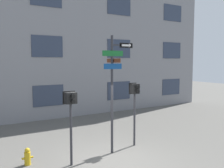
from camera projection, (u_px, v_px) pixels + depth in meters
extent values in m
plane|color=#595651|center=(113.00, 161.00, 8.39)|extent=(60.00, 60.00, 0.00)
cube|color=gray|center=(45.00, 22.00, 14.15)|extent=(24.00, 0.60, 11.17)
cube|color=#2D384C|center=(49.00, 96.00, 14.25)|extent=(1.78, 0.03, 1.20)
cube|color=#2D384C|center=(119.00, 91.00, 16.74)|extent=(1.78, 0.03, 1.20)
cube|color=#2D384C|center=(171.00, 87.00, 19.22)|extent=(1.78, 0.03, 1.20)
cube|color=#2D384C|center=(47.00, 46.00, 14.00)|extent=(1.78, 0.03, 1.20)
cube|color=#2D384C|center=(119.00, 49.00, 16.49)|extent=(1.78, 0.03, 1.20)
cube|color=#2D384C|center=(172.00, 50.00, 18.97)|extent=(1.78, 0.03, 1.20)
cube|color=#2D384C|center=(119.00, 6.00, 16.24)|extent=(1.78, 0.03, 1.20)
cube|color=#2D384C|center=(173.00, 13.00, 18.73)|extent=(1.78, 0.03, 1.20)
cylinder|color=#2D2D33|center=(112.00, 95.00, 8.93)|extent=(0.09, 0.09, 4.25)
cube|color=#2D2D33|center=(119.00, 45.00, 8.92)|extent=(0.59, 0.05, 0.05)
cube|color=#196B2D|center=(113.00, 53.00, 8.74)|extent=(0.84, 0.02, 0.19)
cube|color=brown|center=(113.00, 61.00, 8.85)|extent=(0.02, 0.90, 0.14)
cube|color=#14478C|center=(113.00, 66.00, 8.78)|extent=(0.73, 0.02, 0.19)
cube|color=black|center=(126.00, 45.00, 9.06)|extent=(0.56, 0.02, 0.18)
cube|color=white|center=(125.00, 45.00, 9.03)|extent=(0.32, 0.01, 0.07)
cone|color=white|center=(130.00, 46.00, 9.14)|extent=(0.10, 0.14, 0.14)
cylinder|color=#2D2D33|center=(71.00, 135.00, 7.95)|extent=(0.08, 0.08, 2.01)
cube|color=black|center=(71.00, 98.00, 7.85)|extent=(0.36, 0.26, 0.36)
cube|color=black|center=(69.00, 97.00, 7.97)|extent=(0.42, 0.02, 0.42)
cylinder|color=black|center=(73.00, 96.00, 7.68)|extent=(0.13, 0.12, 0.13)
cylinder|color=black|center=(73.00, 101.00, 7.69)|extent=(0.13, 0.12, 0.13)
cylinder|color=orange|center=(72.00, 96.00, 7.73)|extent=(0.10, 0.01, 0.10)
cylinder|color=#2D2D33|center=(134.00, 120.00, 9.87)|extent=(0.08, 0.08, 2.08)
cube|color=black|center=(135.00, 89.00, 9.76)|extent=(0.30, 0.26, 0.39)
cube|color=black|center=(133.00, 88.00, 9.88)|extent=(0.36, 0.02, 0.45)
cylinder|color=black|center=(138.00, 87.00, 9.59)|extent=(0.14, 0.12, 0.14)
cylinder|color=black|center=(138.00, 91.00, 9.60)|extent=(0.14, 0.12, 0.14)
cylinder|color=#EA4C14|center=(137.00, 87.00, 9.64)|extent=(0.11, 0.01, 0.11)
cylinder|color=gold|center=(27.00, 158.00, 8.04)|extent=(0.20, 0.20, 0.43)
sphere|color=gold|center=(27.00, 150.00, 8.01)|extent=(0.17, 0.17, 0.17)
cylinder|color=gold|center=(23.00, 159.00, 7.96)|extent=(0.08, 0.07, 0.07)
cylinder|color=gold|center=(32.00, 157.00, 8.11)|extent=(0.08, 0.07, 0.07)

